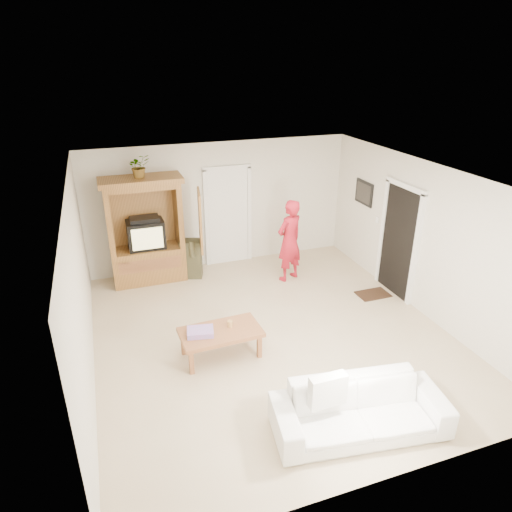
% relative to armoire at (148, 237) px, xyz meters
% --- Properties ---
extents(floor, '(6.00, 6.00, 0.00)m').
position_rel_armoire_xyz_m(floor, '(1.58, -2.66, -0.91)').
color(floor, tan).
rests_on(floor, ground).
extents(ceiling, '(6.00, 6.00, 0.00)m').
position_rel_armoire_xyz_m(ceiling, '(1.58, -2.66, 1.69)').
color(ceiling, white).
rests_on(ceiling, floor).
extents(wall_back, '(5.50, 0.00, 5.50)m').
position_rel_armoire_xyz_m(wall_back, '(1.58, 0.34, 0.39)').
color(wall_back, silver).
rests_on(wall_back, floor).
extents(wall_front, '(5.50, 0.00, 5.50)m').
position_rel_armoire_xyz_m(wall_front, '(1.58, -5.66, 0.39)').
color(wall_front, silver).
rests_on(wall_front, floor).
extents(wall_left, '(0.00, 6.00, 6.00)m').
position_rel_armoire_xyz_m(wall_left, '(-1.17, -2.66, 0.39)').
color(wall_left, silver).
rests_on(wall_left, floor).
extents(wall_right, '(0.00, 6.00, 6.00)m').
position_rel_armoire_xyz_m(wall_right, '(4.33, -2.66, 0.39)').
color(wall_right, silver).
rests_on(wall_right, floor).
extents(armoire, '(1.82, 1.14, 2.10)m').
position_rel_armoire_xyz_m(armoire, '(0.00, 0.00, 0.00)').
color(armoire, '#9B6630').
rests_on(armoire, floor).
extents(door_back, '(0.85, 0.05, 2.04)m').
position_rel_armoire_xyz_m(door_back, '(1.73, 0.31, 0.11)').
color(door_back, white).
rests_on(door_back, floor).
extents(doorway_right, '(0.05, 0.90, 2.04)m').
position_rel_armoire_xyz_m(doorway_right, '(4.30, -2.06, 0.11)').
color(doorway_right, black).
rests_on(doorway_right, floor).
extents(framed_picture, '(0.03, 0.60, 0.48)m').
position_rel_armoire_xyz_m(framed_picture, '(4.31, -0.76, 0.69)').
color(framed_picture, black).
rests_on(framed_picture, wall_right).
extents(doormat, '(0.60, 0.40, 0.02)m').
position_rel_armoire_xyz_m(doormat, '(3.88, -2.06, -0.90)').
color(doormat, '#382316').
rests_on(doormat, floor).
extents(plant, '(0.47, 0.43, 0.43)m').
position_rel_armoire_xyz_m(plant, '(-0.02, -0.03, 1.40)').
color(plant, '#4C7238').
rests_on(plant, armoire).
extents(man, '(0.71, 0.60, 1.66)m').
position_rel_armoire_xyz_m(man, '(2.62, -0.90, -0.08)').
color(man, '#AD1726').
rests_on(man, floor).
extents(sofa, '(2.18, 1.11, 0.61)m').
position_rel_armoire_xyz_m(sofa, '(1.83, -4.93, -0.61)').
color(sofa, white).
rests_on(sofa, floor).
extents(coffee_table, '(1.22, 0.70, 0.44)m').
position_rel_armoire_xyz_m(coffee_table, '(0.66, -2.95, -0.52)').
color(coffee_table, '#985C34').
rests_on(coffee_table, floor).
extents(towel, '(0.43, 0.35, 0.08)m').
position_rel_armoire_xyz_m(towel, '(0.35, -2.95, -0.43)').
color(towel, '#F652B7').
rests_on(towel, coffee_table).
extents(candle, '(0.08, 0.08, 0.10)m').
position_rel_armoire_xyz_m(candle, '(0.82, -2.89, -0.42)').
color(candle, tan).
rests_on(candle, coffee_table).
extents(backpack_black, '(0.33, 0.24, 0.36)m').
position_rel_armoire_xyz_m(backpack_black, '(0.61, -0.10, -0.73)').
color(backpack_black, black).
rests_on(backpack_black, floor).
extents(backpack_olive, '(0.49, 0.42, 0.79)m').
position_rel_armoire_xyz_m(backpack_olive, '(0.80, -0.15, -0.51)').
color(backpack_olive, '#47442B').
rests_on(backpack_olive, floor).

